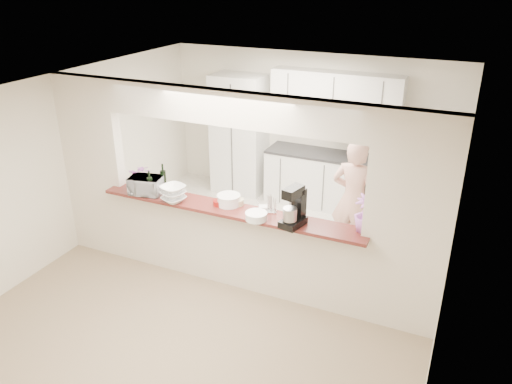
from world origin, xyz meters
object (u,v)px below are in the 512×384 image
Objects in this scene: refrigerator at (431,175)px; toaster_oven at (146,185)px; person at (353,201)px; stand_mixer at (294,208)px.

refrigerator is 4.14× the size of toaster_oven.
person reaches higher than refrigerator.
stand_mixer is at bearing -13.69° from toaster_oven.
toaster_oven is 2.01m from stand_mixer.
stand_mixer is 0.27× the size of person.
refrigerator is at bearing 66.75° from stand_mixer.
stand_mixer is (-1.20, -2.78, 0.45)m from refrigerator.
toaster_oven is at bearing 179.01° from stand_mixer.
person reaches higher than stand_mixer.
toaster_oven is 0.24× the size of person.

